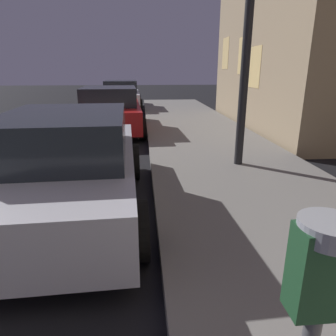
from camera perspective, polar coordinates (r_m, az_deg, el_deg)
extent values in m
cube|color=#1E4728|center=(1.09, 26.96, -16.74)|extent=(0.19, 0.11, 0.30)
cylinder|color=#999EA5|center=(1.02, 28.08, -10.20)|extent=(0.19, 0.19, 0.06)
cube|color=black|center=(1.04, 24.56, -15.44)|extent=(0.01, 0.08, 0.11)
cube|color=#B7B7BF|center=(4.45, -17.59, -1.03)|extent=(1.89, 4.19, 0.64)
cube|color=#1E2328|center=(4.19, -18.59, 5.98)|extent=(1.60, 2.20, 0.56)
cylinder|color=black|center=(5.90, -23.64, 0.46)|extent=(0.25, 0.67, 0.66)
cylinder|color=black|center=(5.66, -6.54, 1.18)|extent=(0.25, 0.67, 0.66)
cylinder|color=black|center=(3.30, -5.66, -11.63)|extent=(0.25, 0.67, 0.66)
cube|color=maroon|center=(10.06, -10.67, 9.75)|extent=(2.04, 4.17, 0.64)
cube|color=#1E2328|center=(9.91, -10.89, 13.00)|extent=(1.72, 2.17, 0.56)
cylinder|color=black|center=(11.42, -15.04, 9.19)|extent=(0.25, 0.67, 0.66)
cylinder|color=black|center=(11.34, -5.55, 9.65)|extent=(0.25, 0.67, 0.66)
cylinder|color=black|center=(8.95, -16.95, 6.74)|extent=(0.25, 0.67, 0.66)
cylinder|color=black|center=(8.84, -4.87, 7.32)|extent=(0.25, 0.67, 0.66)
cube|color=silver|center=(15.73, -8.70, 12.72)|extent=(1.88, 4.27, 0.64)
cube|color=#1E2328|center=(15.74, -8.80, 14.84)|extent=(1.60, 2.25, 0.56)
cylinder|color=black|center=(17.11, -11.56, 12.17)|extent=(0.24, 0.67, 0.66)
cylinder|color=black|center=(17.05, -5.51, 12.42)|extent=(0.24, 0.67, 0.66)
cylinder|color=black|center=(14.51, -12.34, 11.14)|extent=(0.24, 0.67, 0.66)
cylinder|color=black|center=(14.45, -5.24, 11.44)|extent=(0.24, 0.67, 0.66)
cylinder|color=black|center=(6.04, 14.56, 22.25)|extent=(0.16, 0.16, 4.62)
cube|color=#F2D17F|center=(13.43, 10.80, 20.27)|extent=(0.06, 0.90, 1.20)
cube|color=#F2D17F|center=(11.29, 13.87, 19.67)|extent=(0.06, 0.90, 1.20)
cube|color=#F2D17F|center=(10.07, 16.07, 17.64)|extent=(0.06, 0.90, 1.20)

